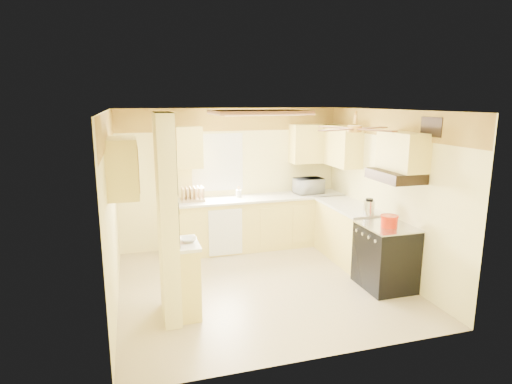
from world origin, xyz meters
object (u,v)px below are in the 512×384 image
object	(u,v)px
microwave	(309,186)
dutch_oven	(389,221)
kettle	(369,207)
bowl	(188,240)
stove	(385,256)

from	to	relation	value
microwave	dutch_oven	bearing A→B (deg)	91.98
microwave	kettle	xyz separation A→B (m)	(0.26, -1.68, -0.02)
bowl	kettle	xyz separation A→B (m)	(2.77, 0.48, 0.09)
stove	kettle	distance (m)	0.78
stove	kettle	xyz separation A→B (m)	(-0.00, 0.50, 0.60)
dutch_oven	kettle	size ratio (longest dim) A/B	0.97
bowl	stove	bearing A→B (deg)	-0.45
bowl	kettle	distance (m)	2.82
bowl	microwave	bearing A→B (deg)	40.66
stove	dutch_oven	world-z (taller)	dutch_oven
microwave	dutch_oven	xyz separation A→B (m)	(0.25, -2.24, -0.08)
microwave	bowl	size ratio (longest dim) A/B	2.53
microwave	dutch_oven	distance (m)	2.25
microwave	bowl	world-z (taller)	microwave
bowl	dutch_oven	world-z (taller)	dutch_oven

